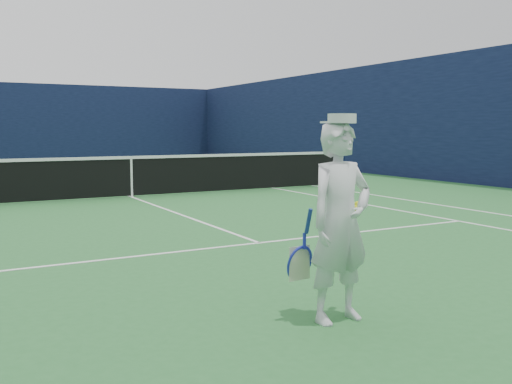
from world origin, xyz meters
The scene contains 5 objects.
ground centered at (0.00, 0.00, 0.00)m, with size 80.00×80.00×0.00m, color #27672E.
court_markings centered at (0.00, 0.00, 0.00)m, with size 11.03×23.83×0.01m.
windscreen_fence centered at (0.00, 0.00, 2.00)m, with size 20.12×36.12×4.00m.
tennis_net centered at (0.00, 0.00, 0.55)m, with size 12.88×0.09×1.07m.
tennis_player centered at (-1.02, -9.67, 0.87)m, with size 0.77×0.47×1.78m.
Camera 1 is at (-3.96, -13.54, 1.66)m, focal length 40.00 mm.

